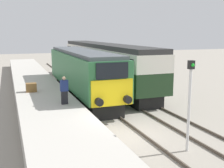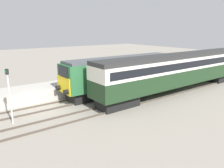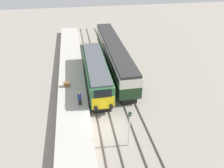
{
  "view_description": "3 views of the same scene",
  "coord_description": "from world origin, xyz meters",
  "px_view_note": "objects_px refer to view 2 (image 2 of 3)",
  "views": [
    {
      "loc": [
        -5.4,
        -12.42,
        5.08
      ],
      "look_at": [
        0.0,
        2.03,
        2.26
      ],
      "focal_mm": 45.0,
      "sensor_mm": 36.0,
      "label": 1
    },
    {
      "loc": [
        17.54,
        -5.6,
        6.58
      ],
      "look_at": [
        1.7,
        6.03,
        1.6
      ],
      "focal_mm": 35.0,
      "sensor_mm": 36.0,
      "label": 2
    },
    {
      "loc": [
        -2.47,
        -17.07,
        15.8
      ],
      "look_at": [
        1.7,
        6.03,
        1.6
      ],
      "focal_mm": 35.0,
      "sensor_mm": 36.0,
      "label": 3
    }
  ],
  "objects_px": {
    "passenger_carriage": "(180,69)",
    "signal_post": "(9,92)",
    "luggage_crate": "(93,75)",
    "person_on_platform": "(64,78)",
    "locomotive": "(122,73)"
  },
  "relations": [
    {
      "from": "passenger_carriage",
      "to": "signal_post",
      "type": "relative_size",
      "value": 5.35
    },
    {
      "from": "signal_post",
      "to": "luggage_crate",
      "type": "xyz_separation_m",
      "value": [
        -5.68,
        10.16,
        -1.0
      ]
    },
    {
      "from": "signal_post",
      "to": "luggage_crate",
      "type": "distance_m",
      "value": 11.68
    },
    {
      "from": "passenger_carriage",
      "to": "luggage_crate",
      "type": "bearing_deg",
      "value": -139.17
    },
    {
      "from": "person_on_platform",
      "to": "signal_post",
      "type": "distance_m",
      "value": 7.29
    },
    {
      "from": "signal_post",
      "to": "person_on_platform",
      "type": "bearing_deg",
      "value": 125.05
    },
    {
      "from": "locomotive",
      "to": "signal_post",
      "type": "distance_m",
      "value": 11.54
    },
    {
      "from": "passenger_carriage",
      "to": "luggage_crate",
      "type": "distance_m",
      "value": 9.82
    },
    {
      "from": "luggage_crate",
      "to": "passenger_carriage",
      "type": "bearing_deg",
      "value": 40.83
    },
    {
      "from": "locomotive",
      "to": "signal_post",
      "type": "xyz_separation_m",
      "value": [
        1.7,
        -11.41,
        0.26
      ]
    },
    {
      "from": "passenger_carriage",
      "to": "person_on_platform",
      "type": "xyz_separation_m",
      "value": [
        -5.88,
        -10.58,
        -0.63
      ]
    },
    {
      "from": "locomotive",
      "to": "person_on_platform",
      "type": "relative_size",
      "value": 8.59
    },
    {
      "from": "person_on_platform",
      "to": "signal_post",
      "type": "bearing_deg",
      "value": -54.95
    },
    {
      "from": "locomotive",
      "to": "passenger_carriage",
      "type": "distance_m",
      "value": 6.16
    },
    {
      "from": "signal_post",
      "to": "luggage_crate",
      "type": "height_order",
      "value": "signal_post"
    }
  ]
}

